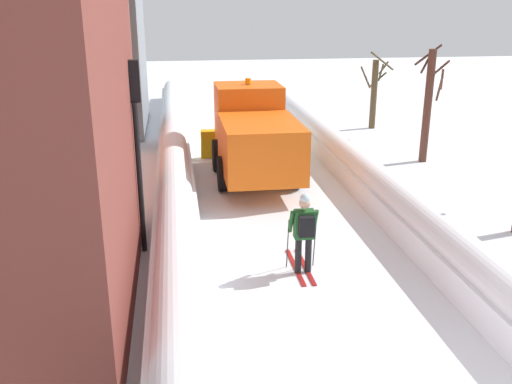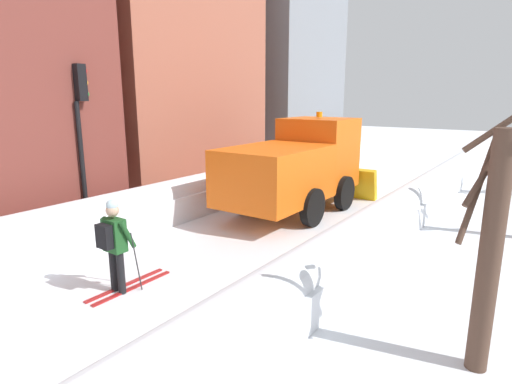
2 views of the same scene
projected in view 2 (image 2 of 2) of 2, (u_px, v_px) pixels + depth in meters
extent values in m
plane|color=white|center=(285.00, 222.00, 12.32)|extent=(80.00, 80.00, 0.00)
cube|color=white|center=(211.00, 196.00, 13.87)|extent=(1.10, 36.00, 0.75)
cylinder|color=white|center=(210.00, 185.00, 13.78)|extent=(0.90, 34.20, 0.90)
cube|color=white|center=(383.00, 229.00, 10.61)|extent=(1.10, 36.00, 0.64)
cylinder|color=white|center=(384.00, 217.00, 10.54)|extent=(0.90, 34.20, 0.90)
cube|color=#9E5642|center=(140.00, 36.00, 16.92)|extent=(7.60, 6.94, 11.96)
cube|color=gray|center=(258.00, 70.00, 23.73)|extent=(7.89, 6.33, 10.16)
cube|color=orange|center=(275.00, 175.00, 12.11)|extent=(2.30, 3.40, 1.60)
cube|color=orange|center=(318.00, 153.00, 14.18)|extent=(2.20, 2.00, 2.30)
cube|color=black|center=(331.00, 135.00, 14.83)|extent=(1.85, 0.06, 1.01)
cube|color=gold|center=(334.00, 181.00, 15.52)|extent=(3.20, 0.46, 1.13)
cylinder|color=orange|center=(319.00, 115.00, 13.89)|extent=(0.20, 0.20, 0.18)
cylinder|color=black|center=(284.00, 184.00, 14.86)|extent=(0.25, 1.10, 1.10)
cylinder|color=black|center=(344.00, 193.00, 13.56)|extent=(0.25, 1.10, 1.10)
cylinder|color=black|center=(247.00, 196.00, 13.11)|extent=(0.25, 1.10, 1.10)
cylinder|color=black|center=(313.00, 207.00, 11.81)|extent=(0.25, 1.10, 1.10)
cylinder|color=black|center=(114.00, 270.00, 7.90)|extent=(0.14, 0.14, 0.82)
cylinder|color=black|center=(121.00, 273.00, 7.78)|extent=(0.14, 0.14, 0.82)
cube|color=#1E5123|center=(114.00, 235.00, 7.68)|extent=(0.42, 0.26, 0.62)
cube|color=black|center=(104.00, 237.00, 7.50)|extent=(0.32, 0.16, 0.44)
sphere|color=tan|center=(112.00, 210.00, 7.57)|extent=(0.24, 0.24, 0.24)
sphere|color=silver|center=(112.00, 205.00, 7.55)|extent=(0.22, 0.22, 0.22)
cylinder|color=#1E5123|center=(110.00, 230.00, 7.90)|extent=(0.09, 0.33, 0.56)
cylinder|color=#1E5123|center=(128.00, 235.00, 7.60)|extent=(0.09, 0.33, 0.56)
cube|color=maroon|center=(126.00, 285.00, 8.19)|extent=(0.09, 1.80, 0.03)
cube|color=maroon|center=(133.00, 288.00, 8.07)|extent=(0.09, 1.80, 0.03)
cylinder|color=#262628|center=(116.00, 255.00, 8.14)|extent=(0.02, 0.19, 1.19)
cylinder|color=#262628|center=(137.00, 262.00, 7.80)|extent=(0.02, 0.19, 1.19)
cylinder|color=black|center=(83.00, 170.00, 10.78)|extent=(0.12, 0.12, 3.50)
cube|color=black|center=(80.00, 83.00, 10.40)|extent=(0.28, 0.24, 0.90)
sphere|color=red|center=(83.00, 71.00, 10.44)|extent=(0.18, 0.18, 0.18)
sphere|color=gold|center=(84.00, 83.00, 10.50)|extent=(0.18, 0.18, 0.18)
sphere|color=green|center=(85.00, 94.00, 10.56)|extent=(0.18, 0.18, 0.18)
cylinder|color=#4C352A|center=(490.00, 256.00, 5.36)|extent=(0.28, 0.28, 3.25)
cylinder|color=#4C352A|center=(477.00, 191.00, 5.38)|extent=(0.28, 0.78, 1.31)
cylinder|color=#4C352A|center=(500.00, 127.00, 5.26)|extent=(0.78, 0.41, 0.69)
cylinder|color=#4C352A|center=(484.00, 175.00, 5.33)|extent=(0.37, 0.64, 0.82)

